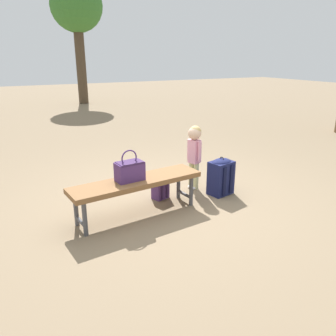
{
  "coord_description": "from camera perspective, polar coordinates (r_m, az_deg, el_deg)",
  "views": [
    {
      "loc": [
        -1.89,
        -3.61,
        1.83
      ],
      "look_at": [
        0.01,
        0.02,
        0.45
      ],
      "focal_mm": 35.9,
      "sensor_mm": 36.0,
      "label": 1
    }
  ],
  "objects": [
    {
      "name": "tree_far",
      "position": [
        14.17,
        -15.26,
        24.67
      ],
      "size": [
        1.93,
        1.93,
        4.56
      ],
      "color": "#473828",
      "rests_on": "ground"
    },
    {
      "name": "park_bench",
      "position": [
        3.96,
        -5.33,
        -2.73
      ],
      "size": [
        1.63,
        0.56,
        0.45
      ],
      "color": "brown",
      "rests_on": "ground"
    },
    {
      "name": "child_standing",
      "position": [
        4.7,
        4.51,
        3.5
      ],
      "size": [
        0.19,
        0.24,
        0.92
      ],
      "color": "#CCCC8C",
      "rests_on": "ground"
    },
    {
      "name": "backpack_small",
      "position": [
        4.48,
        -1.33,
        -3.12
      ],
      "size": [
        0.24,
        0.21,
        0.34
      ],
      "color": "#4C2D66",
      "rests_on": "ground"
    },
    {
      "name": "ground_plane",
      "position": [
        4.47,
        0.04,
        -5.57
      ],
      "size": [
        40.0,
        40.0,
        0.0
      ],
      "primitive_type": "plane",
      "color": "#7F6B51",
      "rests_on": "ground"
    },
    {
      "name": "handbag",
      "position": [
        3.88,
        -6.53,
        -0.36
      ],
      "size": [
        0.34,
        0.21,
        0.37
      ],
      "color": "#4C2D66",
      "rests_on": "park_bench"
    },
    {
      "name": "backpack_large",
      "position": [
        4.65,
        8.96,
        -1.27
      ],
      "size": [
        0.36,
        0.32,
        0.54
      ],
      "color": "#191E4C",
      "rests_on": "ground"
    }
  ]
}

